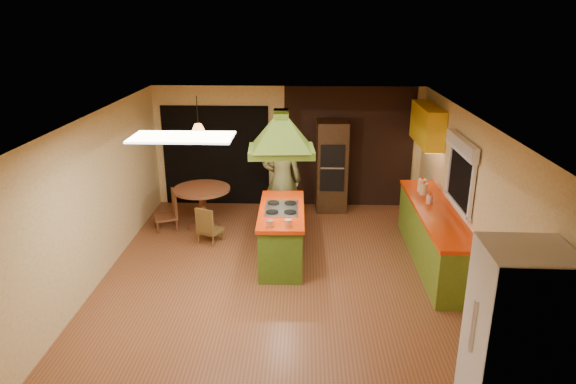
{
  "coord_description": "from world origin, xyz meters",
  "views": [
    {
      "loc": [
        0.34,
        -7.07,
        3.87
      ],
      "look_at": [
        0.09,
        0.7,
        1.15
      ],
      "focal_mm": 32.0,
      "sensor_mm": 36.0,
      "label": 1
    }
  ],
  "objects_px": {
    "kitchen_island": "(282,234)",
    "dining_table": "(202,200)",
    "wall_oven": "(332,166)",
    "canister_large": "(422,185)",
    "refrigerator": "(515,341)",
    "man": "(282,180)"
  },
  "relations": [
    {
      "from": "wall_oven",
      "to": "dining_table",
      "type": "xyz_separation_m",
      "value": [
        -2.46,
        -1.03,
        -0.37
      ]
    },
    {
      "from": "refrigerator",
      "to": "canister_large",
      "type": "bearing_deg",
      "value": 90.44
    },
    {
      "from": "wall_oven",
      "to": "dining_table",
      "type": "height_order",
      "value": "wall_oven"
    },
    {
      "from": "man",
      "to": "dining_table",
      "type": "xyz_separation_m",
      "value": [
        -1.5,
        0.06,
        -0.42
      ]
    },
    {
      "from": "kitchen_island",
      "to": "dining_table",
      "type": "height_order",
      "value": "kitchen_island"
    },
    {
      "from": "wall_oven",
      "to": "canister_large",
      "type": "height_order",
      "value": "wall_oven"
    },
    {
      "from": "kitchen_island",
      "to": "dining_table",
      "type": "distance_m",
      "value": 2.03
    },
    {
      "from": "man",
      "to": "canister_large",
      "type": "height_order",
      "value": "man"
    },
    {
      "from": "refrigerator",
      "to": "canister_large",
      "type": "distance_m",
      "value": 4.39
    },
    {
      "from": "kitchen_island",
      "to": "refrigerator",
      "type": "height_order",
      "value": "refrigerator"
    },
    {
      "from": "kitchen_island",
      "to": "canister_large",
      "type": "bearing_deg",
      "value": 19.02
    },
    {
      "from": "wall_oven",
      "to": "canister_large",
      "type": "bearing_deg",
      "value": -46.7
    },
    {
      "from": "dining_table",
      "to": "canister_large",
      "type": "height_order",
      "value": "canister_large"
    },
    {
      "from": "man",
      "to": "wall_oven",
      "type": "bearing_deg",
      "value": -133.58
    },
    {
      "from": "kitchen_island",
      "to": "dining_table",
      "type": "xyz_separation_m",
      "value": [
        -1.55,
        1.31,
        0.1
      ]
    },
    {
      "from": "dining_table",
      "to": "canister_large",
      "type": "distance_m",
      "value": 4.02
    },
    {
      "from": "kitchen_island",
      "to": "canister_large",
      "type": "xyz_separation_m",
      "value": [
        2.41,
        0.87,
        0.58
      ]
    },
    {
      "from": "man",
      "to": "dining_table",
      "type": "relative_size",
      "value": 1.85
    },
    {
      "from": "man",
      "to": "refrigerator",
      "type": "xyz_separation_m",
      "value": [
        2.41,
        -4.76,
        -0.02
      ]
    },
    {
      "from": "kitchen_island",
      "to": "man",
      "type": "bearing_deg",
      "value": 91.39
    },
    {
      "from": "man",
      "to": "canister_large",
      "type": "xyz_separation_m",
      "value": [
        2.46,
        -0.37,
        0.05
      ]
    },
    {
      "from": "dining_table",
      "to": "refrigerator",
      "type": "bearing_deg",
      "value": -50.98
    }
  ]
}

